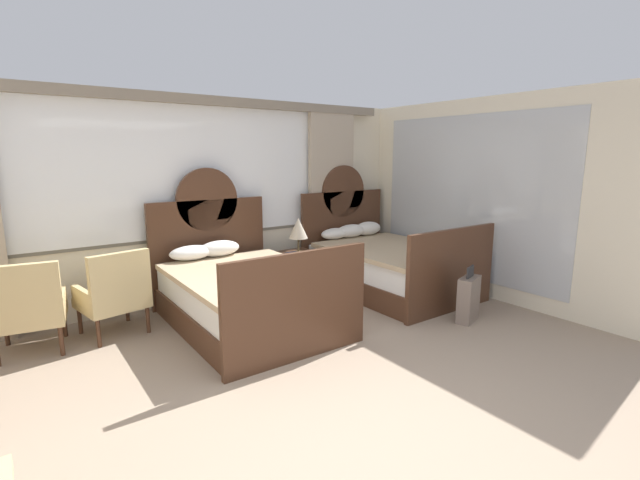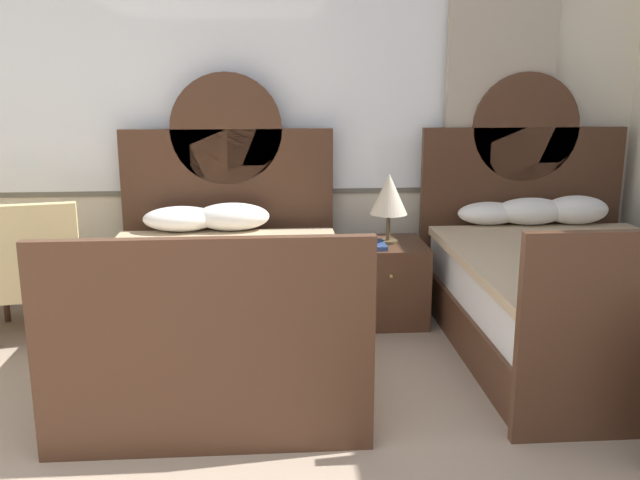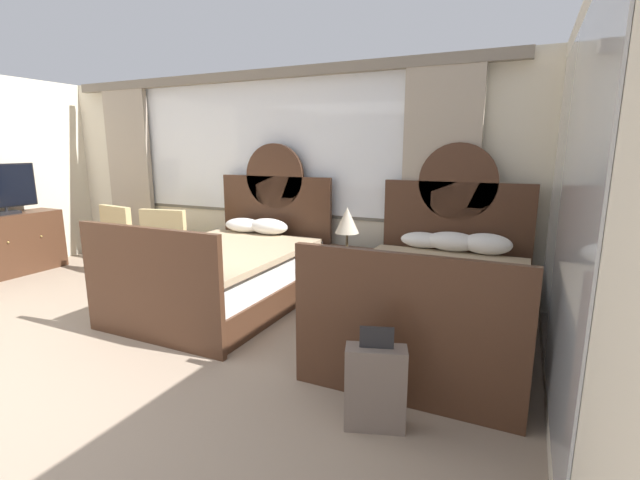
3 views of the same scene
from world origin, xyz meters
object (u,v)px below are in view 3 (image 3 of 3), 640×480
table_lamp_on_nightstand (347,221)px  suitcase_on_floor (375,387)px  armchair_by_window_left (172,243)px  book_on_nightstand (332,251)px  armchair_by_window_centre (129,238)px  bed_near_mirror (434,299)px  nightstand_between_beds (344,276)px  tv_flatscreen (3,189)px  bed_near_window (228,271)px

table_lamp_on_nightstand → suitcase_on_floor: (1.03, -2.10, -0.66)m
armchair_by_window_left → suitcase_on_floor: size_ratio=1.43×
book_on_nightstand → armchair_by_window_centre: 3.10m
bed_near_mirror → book_on_nightstand: size_ratio=8.58×
nightstand_between_beds → armchair_by_window_centre: (-3.21, -0.14, 0.19)m
bed_near_mirror → book_on_nightstand: (-1.24, 0.52, 0.21)m
bed_near_mirror → table_lamp_on_nightstand: (-1.11, 0.64, 0.55)m
book_on_nightstand → tv_flatscreen: size_ratio=0.31×
bed_near_mirror → armchair_by_window_left: bed_near_mirror is taller
tv_flatscreen → armchair_by_window_centre: (1.35, 0.80, -0.71)m
table_lamp_on_nightstand → armchair_by_window_centre: size_ratio=0.53×
bed_near_mirror → armchair_by_window_centre: (-4.34, 0.50, 0.09)m
bed_near_window → tv_flatscreen: 3.53m
book_on_nightstand → suitcase_on_floor: bearing=-59.8°
table_lamp_on_nightstand → tv_flatscreen: bearing=-168.4°
nightstand_between_beds → armchair_by_window_left: (-2.42, -0.14, 0.19)m
bed_near_window → table_lamp_on_nightstand: size_ratio=4.44×
bed_near_window → tv_flatscreen: bearing=-175.1°
table_lamp_on_nightstand → armchair_by_window_left: bearing=-176.7°
table_lamp_on_nightstand → book_on_nightstand: table_lamp_on_nightstand is taller
nightstand_between_beds → suitcase_on_floor: size_ratio=0.90×
armchair_by_window_centre → suitcase_on_floor: armchair_by_window_centre is taller
nightstand_between_beds → table_lamp_on_nightstand: size_ratio=1.20×
bed_near_window → suitcase_on_floor: (2.18, -1.45, -0.11)m
suitcase_on_floor → bed_near_window: bearing=146.4°
armchair_by_window_left → armchair_by_window_centre: size_ratio=1.00×
armchair_by_window_left → suitcase_on_floor: bearing=-29.5°
table_lamp_on_nightstand → bed_near_mirror: bearing=-30.1°
nightstand_between_beds → tv_flatscreen: (-4.56, -0.94, 0.90)m
suitcase_on_floor → tv_flatscreen: bearing=168.3°
bed_near_window → bed_near_mirror: size_ratio=1.00×
bed_near_window → suitcase_on_floor: 2.62m
nightstand_between_beds → bed_near_window: bearing=-150.3°
bed_near_window → table_lamp_on_nightstand: 1.44m
book_on_nightstand → bed_near_window: bearing=-152.7°
table_lamp_on_nightstand → armchair_by_window_left: size_ratio=0.53×
bed_near_window → table_lamp_on_nightstand: (1.16, 0.65, 0.55)m
bed_near_mirror → table_lamp_on_nightstand: bearing=149.9°
bed_near_mirror → book_on_nightstand: bearing=157.1°
bed_near_window → suitcase_on_floor: bed_near_window is taller
bed_near_window → armchair_by_window_centre: 2.14m
bed_near_window → nightstand_between_beds: bed_near_window is taller
book_on_nightstand → tv_flatscreen: tv_flatscreen is taller
nightstand_between_beds → armchair_by_window_centre: armchair_by_window_centre is taller
table_lamp_on_nightstand → book_on_nightstand: 0.38m
bed_near_mirror → table_lamp_on_nightstand: size_ratio=4.44×
bed_near_mirror → bed_near_window: bearing=-179.8°
bed_near_window → armchair_by_window_left: (-1.29, 0.51, 0.10)m
table_lamp_on_nightstand → tv_flatscreen: (-4.58, -0.94, 0.26)m
armchair_by_window_left → tv_flatscreen: bearing=-159.5°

